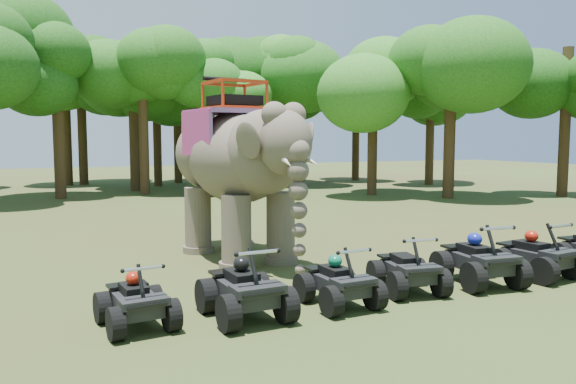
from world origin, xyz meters
name	(u,v)px	position (x,y,z in m)	size (l,w,h in m)	color
ground	(310,281)	(0.00, 0.00, 0.00)	(110.00, 110.00, 0.00)	#47381E
elephant	(237,168)	(-0.67, 3.03, 2.40)	(2.52, 5.72, 4.80)	brown
atv_0	(136,294)	(-4.04, -1.58, 0.57)	(1.13, 1.54, 1.14)	black
atv_1	(245,281)	(-2.19, -1.86, 0.66)	(1.31, 1.79, 1.33)	black
atv_2	(339,275)	(-0.32, -1.91, 0.59)	(1.17, 1.60, 1.19)	black
atv_3	(408,263)	(1.47, -1.62, 0.61)	(1.20, 1.64, 1.22)	black
atv_4	(479,253)	(3.26, -1.75, 0.69)	(1.35, 1.85, 1.37)	black
atv_5	(537,249)	(4.95, -1.77, 0.65)	(1.28, 1.76, 1.30)	black
tree_0	(143,124)	(0.00, 21.48, 4.03)	(5.64, 5.64, 8.05)	#195114
tree_1	(222,128)	(4.59, 21.36, 3.80)	(5.33, 5.33, 7.61)	#195114
tree_2	(300,114)	(10.31, 22.54, 4.77)	(6.68, 6.68, 9.54)	#195114
tree_3	(373,121)	(11.75, 16.00, 4.13)	(5.79, 5.79, 8.27)	#195114
tree_4	(450,105)	(14.52, 12.81, 4.95)	(6.93, 6.93, 9.91)	#195114
tree_5	(565,114)	(20.92, 11.02, 4.51)	(6.31, 6.31, 9.02)	#195114
tree_26	(58,110)	(-4.50, 20.97, 4.65)	(6.51, 6.51, 9.30)	#195114
tree_27	(82,111)	(-2.72, 30.00, 5.04)	(7.06, 7.06, 10.09)	#195114
tree_29	(430,119)	(19.22, 20.48, 4.54)	(6.35, 6.35, 9.07)	#195114
tree_30	(279,116)	(10.33, 26.15, 4.82)	(6.75, 6.75, 9.64)	#195114
tree_31	(237,108)	(8.19, 29.19, 5.48)	(7.67, 7.67, 10.95)	#195114
tree_32	(134,113)	(-0.19, 23.75, 4.69)	(6.56, 6.56, 9.38)	#195114
tree_33	(177,122)	(3.63, 28.96, 4.38)	(6.14, 6.14, 8.77)	#195114
tree_34	(356,126)	(16.60, 26.00, 4.14)	(5.80, 5.80, 8.28)	#195114
tree_36	(157,126)	(1.76, 26.76, 4.00)	(5.59, 5.59, 7.99)	#195114
tree_37	(199,116)	(3.36, 21.91, 4.53)	(6.34, 6.34, 9.06)	#195114
tree_38	(296,123)	(10.70, 24.07, 4.22)	(5.90, 5.90, 8.43)	#195114
tree_39	(66,114)	(-3.72, 29.97, 4.86)	(6.80, 6.80, 9.72)	#195114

